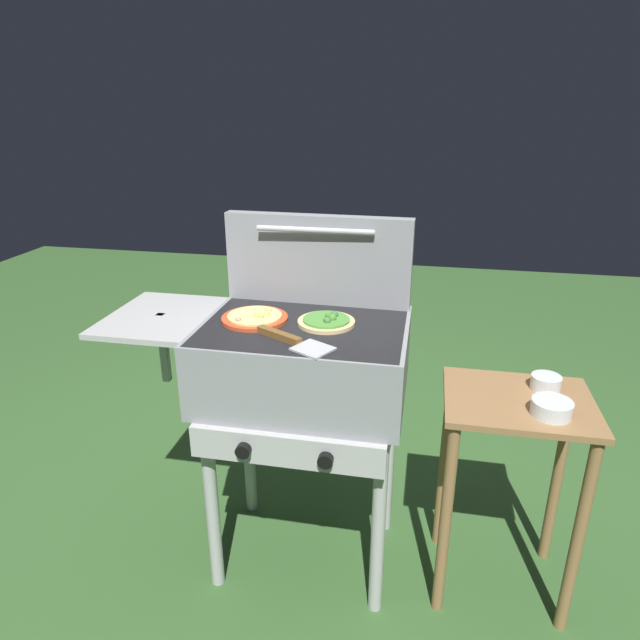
{
  "coord_description": "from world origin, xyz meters",
  "views": [
    {
      "loc": [
        0.36,
        -1.55,
        1.54
      ],
      "look_at": [
        0.05,
        0.0,
        0.92
      ],
      "focal_mm": 31.15,
      "sensor_mm": 36.0,
      "label": 1
    }
  ],
  "objects_px": {
    "spatula": "(293,341)",
    "topping_bowl_near": "(552,408)",
    "topping_bowl_far": "(546,383)",
    "pizza_veggie": "(327,321)",
    "pizza_cheese": "(255,318)",
    "grill": "(300,367)",
    "prep_table": "(511,455)"
  },
  "relations": [
    {
      "from": "topping_bowl_near",
      "to": "pizza_cheese",
      "type": "bearing_deg",
      "value": 174.42
    },
    {
      "from": "prep_table",
      "to": "pizza_cheese",
      "type": "bearing_deg",
      "value": 179.44
    },
    {
      "from": "pizza_cheese",
      "to": "prep_table",
      "type": "distance_m",
      "value": 0.91
    },
    {
      "from": "spatula",
      "to": "topping_bowl_far",
      "type": "relative_size",
      "value": 2.8
    },
    {
      "from": "spatula",
      "to": "topping_bowl_near",
      "type": "relative_size",
      "value": 2.23
    },
    {
      "from": "spatula",
      "to": "prep_table",
      "type": "xyz_separation_m",
      "value": [
        0.66,
        0.14,
        -0.39
      ]
    },
    {
      "from": "pizza_veggie",
      "to": "pizza_cheese",
      "type": "height_order",
      "value": "same"
    },
    {
      "from": "pizza_veggie",
      "to": "pizza_cheese",
      "type": "relative_size",
      "value": 0.85
    },
    {
      "from": "grill",
      "to": "pizza_cheese",
      "type": "distance_m",
      "value": 0.21
    },
    {
      "from": "pizza_veggie",
      "to": "pizza_cheese",
      "type": "xyz_separation_m",
      "value": [
        -0.23,
        -0.01,
        -0.0
      ]
    },
    {
      "from": "pizza_cheese",
      "to": "topping_bowl_far",
      "type": "distance_m",
      "value": 0.93
    },
    {
      "from": "prep_table",
      "to": "topping_bowl_far",
      "type": "distance_m",
      "value": 0.25
    },
    {
      "from": "pizza_veggie",
      "to": "topping_bowl_near",
      "type": "xyz_separation_m",
      "value": [
        0.67,
        -0.1,
        -0.18
      ]
    },
    {
      "from": "pizza_veggie",
      "to": "topping_bowl_near",
      "type": "relative_size",
      "value": 1.56
    },
    {
      "from": "pizza_veggie",
      "to": "prep_table",
      "type": "bearing_deg",
      "value": -1.97
    },
    {
      "from": "spatula",
      "to": "grill",
      "type": "bearing_deg",
      "value": 95.24
    },
    {
      "from": "grill",
      "to": "topping_bowl_near",
      "type": "xyz_separation_m",
      "value": [
        0.75,
        -0.07,
        -0.02
      ]
    },
    {
      "from": "pizza_veggie",
      "to": "topping_bowl_near",
      "type": "bearing_deg",
      "value": -8.5
    },
    {
      "from": "grill",
      "to": "spatula",
      "type": "xyz_separation_m",
      "value": [
        0.01,
        -0.14,
        0.15
      ]
    },
    {
      "from": "spatula",
      "to": "topping_bowl_far",
      "type": "xyz_separation_m",
      "value": [
        0.75,
        0.22,
        -0.17
      ]
    },
    {
      "from": "prep_table",
      "to": "spatula",
      "type": "bearing_deg",
      "value": -167.81
    },
    {
      "from": "grill",
      "to": "pizza_veggie",
      "type": "height_order",
      "value": "pizza_veggie"
    },
    {
      "from": "topping_bowl_near",
      "to": "topping_bowl_far",
      "type": "xyz_separation_m",
      "value": [
        0.01,
        0.16,
        -0.0
      ]
    },
    {
      "from": "spatula",
      "to": "topping_bowl_near",
      "type": "distance_m",
      "value": 0.76
    },
    {
      "from": "grill",
      "to": "prep_table",
      "type": "distance_m",
      "value": 0.72
    },
    {
      "from": "pizza_veggie",
      "to": "topping_bowl_far",
      "type": "xyz_separation_m",
      "value": [
        0.68,
        0.06,
        -0.18
      ]
    },
    {
      "from": "pizza_veggie",
      "to": "prep_table",
      "type": "distance_m",
      "value": 0.71
    },
    {
      "from": "spatula",
      "to": "pizza_veggie",
      "type": "bearing_deg",
      "value": 67.27
    },
    {
      "from": "spatula",
      "to": "prep_table",
      "type": "height_order",
      "value": "spatula"
    },
    {
      "from": "prep_table",
      "to": "topping_bowl_far",
      "type": "height_order",
      "value": "topping_bowl_far"
    },
    {
      "from": "prep_table",
      "to": "topping_bowl_far",
      "type": "bearing_deg",
      "value": 42.62
    },
    {
      "from": "pizza_cheese",
      "to": "topping_bowl_near",
      "type": "height_order",
      "value": "pizza_cheese"
    }
  ]
}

